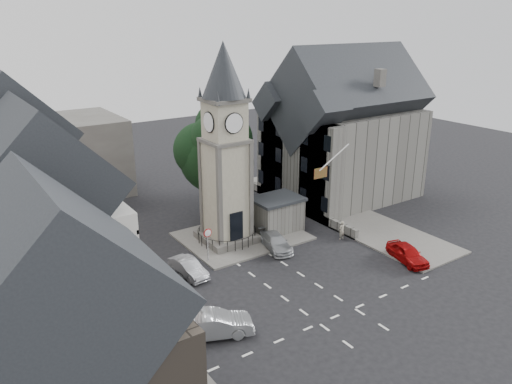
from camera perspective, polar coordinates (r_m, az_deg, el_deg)
ground at (r=36.45m, az=3.28°, el=-10.02°), size 120.00×120.00×0.00m
pavement_west at (r=36.49m, az=-18.99°, el=-10.99°), size 6.00×30.00×0.14m
pavement_east at (r=49.03m, az=8.79°, el=-2.14°), size 6.00×26.00×0.14m
central_island at (r=43.03m, az=-1.61°, el=-5.05°), size 10.00×8.00×0.16m
road_markings at (r=32.91m, az=9.26°, el=-13.79°), size 20.00×8.00×0.01m
clock_tower at (r=39.61m, az=-3.54°, el=5.09°), size 4.86×4.86×16.25m
stone_shelter at (r=43.80m, az=2.37°, el=-2.52°), size 4.30×3.30×3.08m
town_tree at (r=45.06m, az=-4.60°, el=5.33°), size 7.20×7.20×10.80m
warning_sign_post at (r=38.05m, az=-5.53°, el=-5.33°), size 0.70×0.19×2.85m
terrace_cream at (r=35.18m, az=-25.73°, el=-1.35°), size 8.10×7.60×12.80m
terrace_tudor at (r=27.95m, az=-22.84°, el=-6.98°), size 8.10×7.60×12.00m
building_sw_stone at (r=20.53m, az=-21.09°, el=-19.76°), size 8.60×7.60×10.40m
backdrop_west at (r=55.37m, az=-25.27°, el=2.99°), size 20.00×10.00×8.00m
east_building at (r=51.65m, az=9.83°, el=6.12°), size 14.40×11.40×12.60m
east_boundary_wall at (r=48.56m, az=4.78°, el=-1.71°), size 0.40×16.00×0.90m
flagpole at (r=41.47m, az=8.93°, el=3.95°), size 3.68×0.10×2.74m
car_west_blue at (r=31.39m, az=-14.20°, el=-14.29°), size 4.74×2.30×1.56m
car_west_silver at (r=30.46m, az=-4.91°, el=-14.84°), size 5.00×3.29×1.56m
car_west_grey at (r=35.75m, az=-12.62°, el=-9.76°), size 5.93×4.70×1.50m
car_island_silver at (r=37.04m, az=-7.74°, el=-8.58°), size 1.66×3.87×1.24m
car_island_east at (r=40.71m, az=2.25°, el=-5.72°), size 2.62×4.50×1.22m
car_east_red at (r=40.37m, az=16.93°, el=-6.73°), size 2.53×4.27×1.36m
pedestrian at (r=42.94m, az=9.77°, el=-4.32°), size 0.61×0.41×1.63m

